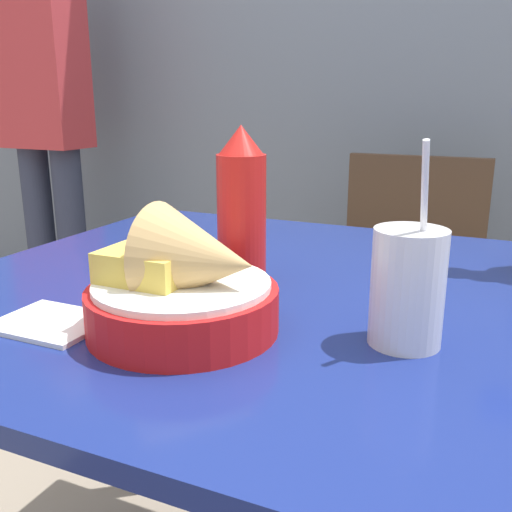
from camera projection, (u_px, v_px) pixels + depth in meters
The scene contains 7 objects.
dining_table at pixel (292, 354), 0.85m from camera, with size 1.03×0.87×0.73m.
chair_far_window at pixel (406, 277), 1.63m from camera, with size 0.40×0.40×0.84m.
food_basket at pixel (187, 288), 0.66m from camera, with size 0.22×0.22×0.15m.
ketchup_bottle at pixel (242, 208), 0.82m from camera, with size 0.07×0.07×0.23m.
drink_cup at pixel (407, 291), 0.62m from camera, with size 0.08×0.08×0.23m.
napkin at pixel (52, 323), 0.69m from camera, with size 0.13×0.10×0.01m.
person_standing at pixel (44, 104), 2.11m from camera, with size 0.32×0.19×1.68m.
Camera 1 is at (0.27, -0.73, 1.00)m, focal length 40.00 mm.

